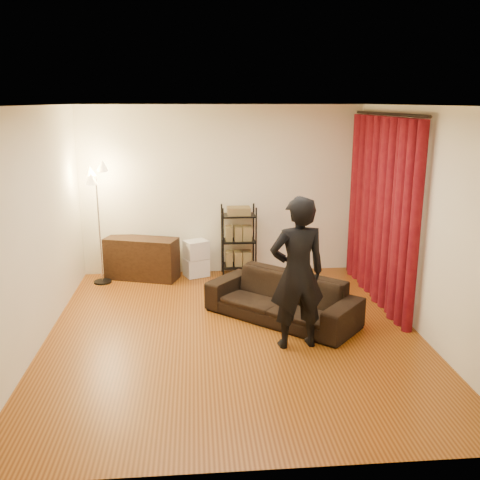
{
  "coord_description": "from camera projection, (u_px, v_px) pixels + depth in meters",
  "views": [
    {
      "loc": [
        -0.44,
        -6.0,
        2.75
      ],
      "look_at": [
        0.1,
        0.3,
        1.1
      ],
      "focal_mm": 40.0,
      "sensor_mm": 36.0,
      "label": 1
    }
  ],
  "objects": [
    {
      "name": "floor",
      "position": [
        234.0,
        334.0,
        6.51
      ],
      "size": [
        5.0,
        5.0,
        0.0
      ],
      "primitive_type": "plane",
      "color": "#8F5118",
      "rests_on": "ground"
    },
    {
      "name": "ceiling",
      "position": [
        233.0,
        105.0,
        5.83
      ],
      "size": [
        5.0,
        5.0,
        0.0
      ],
      "primitive_type": "plane",
      "rotation": [
        3.14,
        0.0,
        0.0
      ],
      "color": "white",
      "rests_on": "ground"
    },
    {
      "name": "wall_back",
      "position": [
        222.0,
        191.0,
        8.58
      ],
      "size": [
        5.0,
        0.0,
        5.0
      ],
      "primitive_type": "plane",
      "rotation": [
        1.57,
        0.0,
        0.0
      ],
      "color": "#F4ECCC",
      "rests_on": "ground"
    },
    {
      "name": "wall_front",
      "position": [
        260.0,
        306.0,
        3.76
      ],
      "size": [
        5.0,
        0.0,
        5.0
      ],
      "primitive_type": "plane",
      "rotation": [
        -1.57,
        0.0,
        0.0
      ],
      "color": "#F4ECCC",
      "rests_on": "ground"
    },
    {
      "name": "wall_left",
      "position": [
        34.0,
        230.0,
        5.98
      ],
      "size": [
        0.0,
        5.0,
        5.0
      ],
      "primitive_type": "plane",
      "rotation": [
        1.57,
        0.0,
        1.57
      ],
      "color": "#F4ECCC",
      "rests_on": "ground"
    },
    {
      "name": "wall_right",
      "position": [
        422.0,
        222.0,
        6.36
      ],
      "size": [
        0.0,
        5.0,
        5.0
      ],
      "primitive_type": "plane",
      "rotation": [
        1.57,
        0.0,
        -1.57
      ],
      "color": "#F4ECCC",
      "rests_on": "ground"
    },
    {
      "name": "curtain_rod",
      "position": [
        388.0,
        114.0,
        7.12
      ],
      "size": [
        0.04,
        2.65,
        0.04
      ],
      "primitive_type": "cylinder",
      "rotation": [
        1.57,
        0.0,
        0.0
      ],
      "color": "black",
      "rests_on": "wall_right"
    },
    {
      "name": "curtain",
      "position": [
        380.0,
        210.0,
        7.45
      ],
      "size": [
        0.22,
        2.65,
        2.55
      ],
      "primitive_type": null,
      "color": "maroon",
      "rests_on": "ground"
    },
    {
      "name": "sofa",
      "position": [
        282.0,
        298.0,
        6.87
      ],
      "size": [
        1.99,
        1.9,
        0.58
      ],
      "primitive_type": "imported",
      "rotation": [
        0.0,
        0.0,
        -0.73
      ],
      "color": "black",
      "rests_on": "ground"
    },
    {
      "name": "person",
      "position": [
        297.0,
        273.0,
        5.98
      ],
      "size": [
        0.69,
        0.5,
        1.76
      ],
      "primitive_type": "imported",
      "rotation": [
        0.0,
        0.0,
        3.27
      ],
      "color": "black",
      "rests_on": "ground"
    },
    {
      "name": "media_cabinet",
      "position": [
        142.0,
        258.0,
        8.46
      ],
      "size": [
        1.21,
        0.75,
        0.66
      ],
      "primitive_type": "cube",
      "rotation": [
        0.0,
        0.0,
        -0.31
      ],
      "color": "black",
      "rests_on": "ground"
    },
    {
      "name": "storage_boxes",
      "position": [
        196.0,
        258.0,
        8.58
      ],
      "size": [
        0.45,
        0.41,
        0.6
      ],
      "primitive_type": null,
      "rotation": [
        0.0,
        0.0,
        0.43
      ],
      "color": "silver",
      "rests_on": "ground"
    },
    {
      "name": "wire_shelf",
      "position": [
        239.0,
        241.0,
        8.58
      ],
      "size": [
        0.52,
        0.37,
        1.14
      ],
      "primitive_type": null,
      "rotation": [
        0.0,
        0.0,
        0.01
      ],
      "color": "black",
      "rests_on": "ground"
    },
    {
      "name": "floor_lamp",
      "position": [
        99.0,
        226.0,
        8.11
      ],
      "size": [
        0.4,
        0.4,
        1.83
      ],
      "primitive_type": null,
      "rotation": [
        0.0,
        0.0,
        -0.24
      ],
      "color": "silver",
      "rests_on": "ground"
    }
  ]
}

